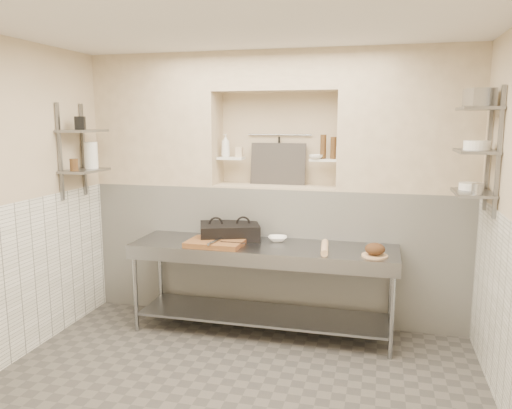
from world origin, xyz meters
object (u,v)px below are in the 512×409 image
(prep_table, at_px, (262,271))
(rolling_pin, at_px, (325,248))
(mixing_bowl, at_px, (278,239))
(bowl_alcove, at_px, (316,157))
(bottle_soap, at_px, (226,146))
(bread_loaf, at_px, (375,249))
(cutting_board, at_px, (215,243))
(jug_left, at_px, (91,155))
(panini_press, at_px, (230,231))

(prep_table, relative_size, rolling_pin, 6.01)
(mixing_bowl, relative_size, bowl_alcove, 1.35)
(prep_table, bearing_deg, bottle_soap, 134.19)
(bread_loaf, bearing_deg, cutting_board, 178.90)
(bowl_alcove, bearing_deg, jug_left, -167.02)
(panini_press, bearing_deg, bread_loaf, -32.69)
(bottle_soap, bearing_deg, cutting_board, -81.53)
(prep_table, height_order, rolling_pin, rolling_pin)
(panini_press, distance_m, bowl_alcove, 1.17)
(prep_table, distance_m, jug_left, 2.14)
(mixing_bowl, bearing_deg, bowl_alcove, 43.30)
(cutting_board, distance_m, bottle_soap, 1.14)
(cutting_board, height_order, mixing_bowl, cutting_board)
(panini_press, distance_m, mixing_bowl, 0.50)
(cutting_board, distance_m, jug_left, 1.61)
(panini_press, bearing_deg, rolling_pin, -34.16)
(cutting_board, relative_size, rolling_pin, 1.25)
(rolling_pin, xyz_separation_m, bowl_alcove, (-0.18, 0.59, 0.80))
(jug_left, bearing_deg, bread_loaf, -2.79)
(bottle_soap, height_order, bowl_alcove, bottle_soap)
(mixing_bowl, bearing_deg, bottle_soap, 151.48)
(jug_left, bearing_deg, rolling_pin, -1.64)
(rolling_pin, height_order, bread_loaf, bread_loaf)
(bread_loaf, bearing_deg, rolling_pin, 171.08)
(rolling_pin, distance_m, bowl_alcove, 1.01)
(rolling_pin, distance_m, bottle_soap, 1.60)
(bread_loaf, height_order, bottle_soap, bottle_soap)
(prep_table, bearing_deg, bowl_alcove, 49.54)
(panini_press, relative_size, cutting_board, 1.31)
(rolling_pin, relative_size, jug_left, 1.59)
(jug_left, bearing_deg, prep_table, 0.21)
(bread_loaf, relative_size, bowl_alcove, 1.26)
(cutting_board, height_order, bread_loaf, bread_loaf)
(panini_press, distance_m, bread_loaf, 1.49)
(cutting_board, height_order, rolling_pin, rolling_pin)
(cutting_board, relative_size, bowl_alcove, 3.79)
(mixing_bowl, distance_m, bread_loaf, 1.03)
(mixing_bowl, xyz_separation_m, bowl_alcove, (0.33, 0.31, 0.81))
(bread_loaf, distance_m, jug_left, 3.00)
(mixing_bowl, height_order, bottle_soap, bottle_soap)
(cutting_board, relative_size, jug_left, 1.98)
(bottle_soap, distance_m, bowl_alcove, 0.99)
(prep_table, relative_size, panini_press, 3.69)
(jug_left, bearing_deg, cutting_board, -4.64)
(panini_press, bearing_deg, bottle_soap, 91.47)
(bottle_soap, relative_size, jug_left, 0.91)
(rolling_pin, relative_size, bowl_alcove, 3.04)
(prep_table, height_order, panini_press, panini_press)
(mixing_bowl, distance_m, jug_left, 2.12)
(rolling_pin, height_order, jug_left, jug_left)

